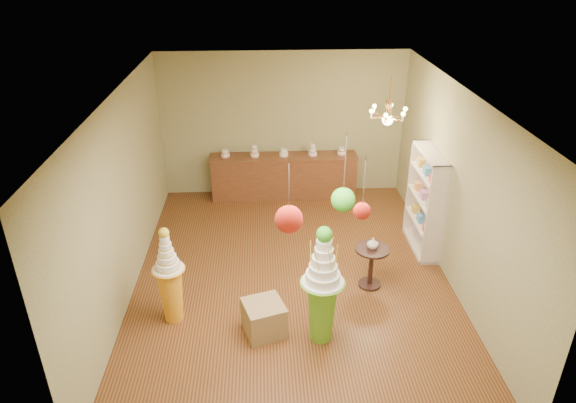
{
  "coord_description": "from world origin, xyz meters",
  "views": [
    {
      "loc": [
        -0.43,
        -6.89,
        4.86
      ],
      "look_at": [
        -0.07,
        0.0,
        1.37
      ],
      "focal_mm": 32.0,
      "sensor_mm": 36.0,
      "label": 1
    }
  ],
  "objects_px": {
    "pedestal_orange": "(171,286)",
    "round_table": "(371,262)",
    "pedestal_green": "(322,295)",
    "sideboard": "(284,175)"
  },
  "relations": [
    {
      "from": "pedestal_orange",
      "to": "round_table",
      "type": "height_order",
      "value": "pedestal_orange"
    },
    {
      "from": "pedestal_green",
      "to": "sideboard",
      "type": "bearing_deg",
      "value": 93.94
    },
    {
      "from": "pedestal_orange",
      "to": "round_table",
      "type": "relative_size",
      "value": 2.2
    },
    {
      "from": "pedestal_green",
      "to": "sideboard",
      "type": "distance_m",
      "value": 4.46
    },
    {
      "from": "sideboard",
      "to": "pedestal_orange",
      "type": "bearing_deg",
      "value": -114.14
    },
    {
      "from": "pedestal_green",
      "to": "pedestal_orange",
      "type": "distance_m",
      "value": 2.13
    },
    {
      "from": "pedestal_green",
      "to": "pedestal_orange",
      "type": "height_order",
      "value": "pedestal_green"
    },
    {
      "from": "round_table",
      "to": "sideboard",
      "type": "bearing_deg",
      "value": 110.31
    },
    {
      "from": "round_table",
      "to": "pedestal_green",
      "type": "bearing_deg",
      "value": -127.84
    },
    {
      "from": "pedestal_green",
      "to": "round_table",
      "type": "xyz_separation_m",
      "value": [
        0.91,
        1.17,
        -0.27
      ]
    }
  ]
}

